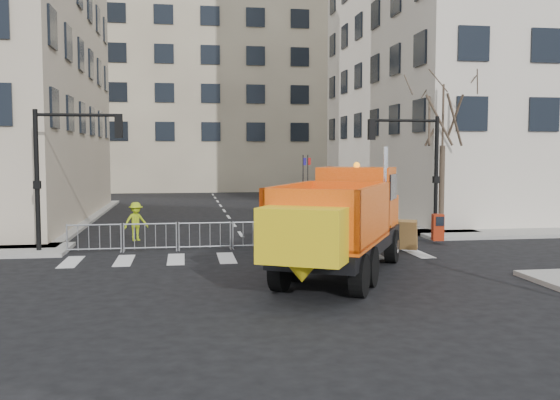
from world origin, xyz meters
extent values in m
plane|color=black|center=(0.00, 0.00, 0.00)|extent=(120.00, 120.00, 0.00)
cube|color=gray|center=(0.00, 8.50, 0.07)|extent=(64.00, 5.00, 0.15)
cube|color=gray|center=(0.00, 52.00, 12.00)|extent=(30.00, 18.00, 24.00)
cylinder|color=black|center=(-8.00, 7.50, 2.70)|extent=(0.18, 0.18, 5.40)
cylinder|color=black|center=(8.50, 9.50, 2.70)|extent=(0.18, 0.18, 5.40)
cube|color=black|center=(2.23, 1.77, 1.00)|extent=(5.65, 7.80, 0.47)
cylinder|color=black|center=(2.53, 4.69, 0.58)|extent=(0.86, 1.19, 1.15)
cylinder|color=black|center=(4.48, 3.67, 0.58)|extent=(0.86, 1.19, 1.15)
cylinder|color=black|center=(0.62, 1.07, 0.58)|extent=(0.86, 1.19, 1.15)
cylinder|color=black|center=(2.57, 0.05, 0.58)|extent=(0.86, 1.19, 1.15)
cylinder|color=black|center=(-0.01, -0.13, 0.58)|extent=(0.86, 1.19, 1.15)
cylinder|color=black|center=(1.94, -1.16, 0.58)|extent=(0.86, 1.19, 1.15)
cube|color=#E9510C|center=(3.80, 4.74, 1.73)|extent=(2.73, 2.51, 1.05)
cube|color=#E9510C|center=(3.16, 3.53, 2.36)|extent=(2.92, 2.61, 1.89)
cylinder|color=silver|center=(3.77, 2.32, 2.73)|extent=(0.15, 0.15, 2.52)
cube|color=#E9510C|center=(1.55, 0.47, 2.10)|extent=(4.47, 5.30, 1.73)
cube|color=yellow|center=(0.23, -2.04, 1.78)|extent=(2.34, 1.90, 1.36)
cube|color=brown|center=(4.63, 6.31, 0.68)|extent=(3.25, 2.10, 1.18)
imported|color=black|center=(5.11, 7.00, 0.80)|extent=(0.67, 0.53, 1.60)
imported|color=black|center=(5.15, 7.00, 0.83)|extent=(1.02, 0.97, 1.66)
imported|color=black|center=(4.49, 7.00, 0.82)|extent=(0.97, 0.95, 1.64)
imported|color=#A1BB16|center=(-4.58, 9.50, 0.95)|extent=(1.19, 0.99, 1.60)
cube|color=#99230B|center=(7.83, 7.63, 0.70)|extent=(0.50, 0.46, 1.10)
camera|label=1|loc=(-2.59, -16.79, 3.79)|focal=40.00mm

